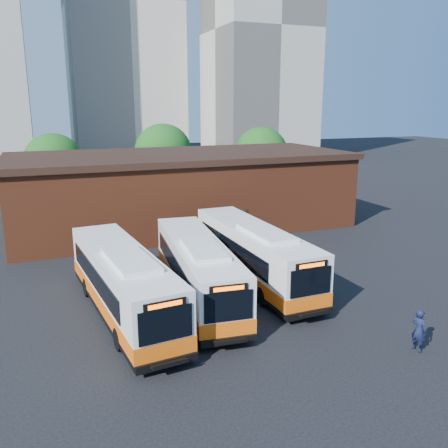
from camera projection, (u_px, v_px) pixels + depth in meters
name	position (u px, v px, depth m)	size (l,w,h in m)	color
ground	(293.00, 315.00, 24.15)	(220.00, 220.00, 0.00)	black
bus_west	(123.00, 285.00, 23.81)	(3.88, 12.98, 3.49)	white
bus_midwest	(198.00, 271.00, 25.89)	(3.74, 12.67, 3.41)	white
bus_mideast	(254.00, 256.00, 28.45)	(2.98, 12.99, 3.52)	white
transit_worker	(419.00, 330.00, 20.42)	(0.70, 0.46, 1.91)	#121735
depot_building	(181.00, 189.00, 41.42)	(28.60, 12.60, 6.40)	brown
tree_west	(54.00, 163.00, 48.39)	(6.00, 6.00, 7.65)	#382314
tree_mid	(163.00, 153.00, 54.33)	(6.56, 6.56, 8.36)	#382314
tree_east	(261.00, 154.00, 55.56)	(6.24, 6.24, 7.96)	#382314
tower_center	(120.00, 4.00, 96.89)	(22.00, 20.00, 61.20)	beige
tower_right	(259.00, 29.00, 90.21)	(18.00, 18.00, 49.20)	beige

